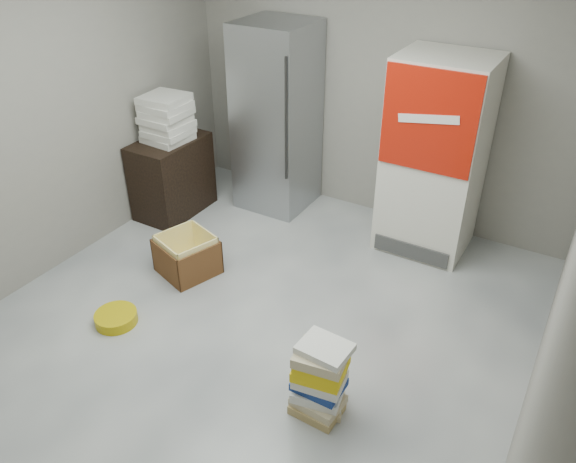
% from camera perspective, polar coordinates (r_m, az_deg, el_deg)
% --- Properties ---
extents(ground, '(5.00, 5.00, 0.00)m').
position_cam_1_polar(ground, '(4.34, -5.63, -11.54)').
color(ground, silver).
rests_on(ground, ground).
extents(room_shell, '(4.04, 5.04, 2.82)m').
position_cam_1_polar(room_shell, '(3.38, -7.24, 11.24)').
color(room_shell, gray).
rests_on(room_shell, ground).
extents(steel_fridge, '(0.70, 0.72, 1.90)m').
position_cam_1_polar(steel_fridge, '(5.80, -1.13, 11.41)').
color(steel_fridge, '#A2A4AA').
rests_on(steel_fridge, ground).
extents(coke_cooler, '(0.80, 0.73, 1.80)m').
position_cam_1_polar(coke_cooler, '(5.20, 14.67, 7.34)').
color(coke_cooler, silver).
rests_on(coke_cooler, ground).
extents(wood_shelf, '(0.50, 0.80, 0.80)m').
position_cam_1_polar(wood_shelf, '(5.95, -11.68, 5.50)').
color(wood_shelf, black).
rests_on(wood_shelf, ground).
extents(supply_box_stack, '(0.44, 0.44, 0.45)m').
position_cam_1_polar(supply_box_stack, '(5.70, -12.24, 11.15)').
color(supply_box_stack, silver).
rests_on(supply_box_stack, wood_shelf).
extents(phonebook_stack_main, '(0.37, 0.32, 0.58)m').
position_cam_1_polar(phonebook_stack_main, '(3.70, 3.23, -14.73)').
color(phonebook_stack_main, '#A28953').
rests_on(phonebook_stack_main, ground).
extents(phonebook_stack_side, '(0.39, 0.35, 0.14)m').
position_cam_1_polar(phonebook_stack_side, '(3.90, 3.15, -16.38)').
color(phonebook_stack_side, tan).
rests_on(phonebook_stack_side, ground).
extents(cardboard_box, '(0.57, 0.57, 0.37)m').
position_cam_1_polar(cardboard_box, '(5.07, -10.18, -2.59)').
color(cardboard_box, yellow).
rests_on(cardboard_box, ground).
extents(bucket_lid, '(0.37, 0.37, 0.09)m').
position_cam_1_polar(bucket_lid, '(4.70, -17.06, -8.39)').
color(bucket_lid, '#BCA408').
rests_on(bucket_lid, ground).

